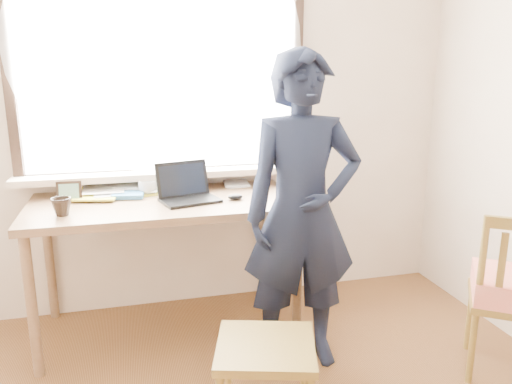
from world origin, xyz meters
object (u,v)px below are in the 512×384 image
object	(u,v)px
mug_white	(147,187)
mug_dark	(62,207)
laptop	(187,191)
person	(302,214)
desk	(165,214)
work_chair	(266,358)

from	to	relation	value
mug_white	mug_dark	xyz separation A→B (m)	(-0.46, -0.35, 0.00)
laptop	person	bearing A→B (deg)	-41.62
laptop	mug_white	xyz separation A→B (m)	(-0.22, 0.20, -0.01)
desk	mug_dark	distance (m)	0.59
work_chair	mug_dark	bearing A→B (deg)	136.18
mug_white	mug_dark	distance (m)	0.57
desk	person	world-z (taller)	person
desk	work_chair	bearing A→B (deg)	-72.22
desk	person	bearing A→B (deg)	-37.68
work_chair	mug_white	bearing A→B (deg)	109.47
desk	mug_dark	bearing A→B (deg)	-161.16
mug_white	work_chair	distance (m)	1.36
desk	mug_dark	xyz separation A→B (m)	(-0.55, -0.19, 0.13)
mug_dark	laptop	bearing A→B (deg)	12.69
person	work_chair	bearing A→B (deg)	-117.67
mug_dark	desk	bearing A→B (deg)	18.84
mug_dark	mug_white	bearing A→B (deg)	37.28
work_chair	person	bearing A→B (deg)	56.43
mug_white	person	bearing A→B (deg)	-41.72
person	desk	bearing A→B (deg)	148.22
desk	work_chair	xyz separation A→B (m)	(0.33, -1.03, -0.38)
laptop	mug_white	bearing A→B (deg)	138.01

